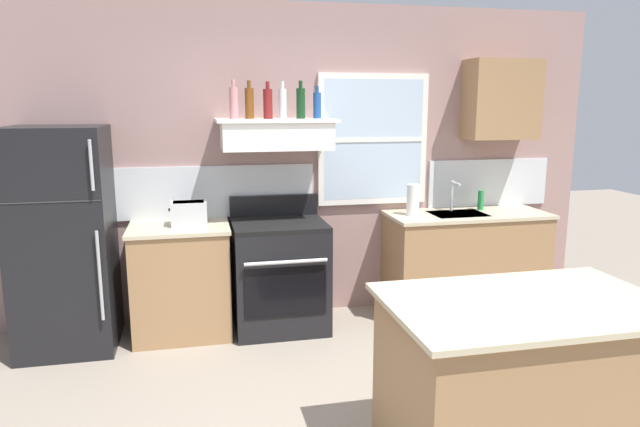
% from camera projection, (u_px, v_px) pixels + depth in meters
% --- Properties ---
extents(back_wall, '(5.40, 0.11, 2.70)m').
position_uv_depth(back_wall, '(304.00, 163.00, 5.00)').
color(back_wall, gray).
rests_on(back_wall, ground_plane).
extents(refrigerator, '(0.70, 0.72, 1.71)m').
position_uv_depth(refrigerator, '(64.00, 240.00, 4.31)').
color(refrigerator, black).
rests_on(refrigerator, ground_plane).
extents(counter_left_of_stove, '(0.79, 0.63, 0.91)m').
position_uv_depth(counter_left_of_stove, '(181.00, 280.00, 4.63)').
color(counter_left_of_stove, '#9E754C').
rests_on(counter_left_of_stove, ground_plane).
extents(toaster, '(0.30, 0.20, 0.19)m').
position_uv_depth(toaster, '(189.00, 213.00, 4.55)').
color(toaster, silver).
rests_on(toaster, counter_left_of_stove).
extents(stove_range, '(0.76, 0.69, 1.09)m').
position_uv_depth(stove_range, '(280.00, 274.00, 4.76)').
color(stove_range, black).
rests_on(stove_range, ground_plane).
extents(range_hood_shelf, '(0.96, 0.52, 0.24)m').
position_uv_depth(range_hood_shelf, '(276.00, 134.00, 4.63)').
color(range_hood_shelf, white).
extents(bottle_rose_pink, '(0.07, 0.07, 0.31)m').
position_uv_depth(bottle_rose_pink, '(234.00, 103.00, 4.49)').
color(bottle_rose_pink, '#C67F84').
rests_on(bottle_rose_pink, range_hood_shelf).
extents(bottle_amber_wine, '(0.07, 0.07, 0.30)m').
position_uv_depth(bottle_amber_wine, '(249.00, 103.00, 4.58)').
color(bottle_amber_wine, brown).
rests_on(bottle_amber_wine, range_hood_shelf).
extents(bottle_red_label_wine, '(0.07, 0.07, 0.29)m').
position_uv_depth(bottle_red_label_wine, '(268.00, 103.00, 4.54)').
color(bottle_red_label_wine, maroon).
rests_on(bottle_red_label_wine, range_hood_shelf).
extents(bottle_clear_tall, '(0.06, 0.06, 0.30)m').
position_uv_depth(bottle_clear_tall, '(283.00, 103.00, 4.60)').
color(bottle_clear_tall, silver).
rests_on(bottle_clear_tall, range_hood_shelf).
extents(bottle_dark_green_wine, '(0.07, 0.07, 0.30)m').
position_uv_depth(bottle_dark_green_wine, '(301.00, 103.00, 4.61)').
color(bottle_dark_green_wine, '#143819').
rests_on(bottle_dark_green_wine, range_hood_shelf).
extents(bottle_blue_liqueur, '(0.07, 0.07, 0.26)m').
position_uv_depth(bottle_blue_liqueur, '(317.00, 105.00, 4.68)').
color(bottle_blue_liqueur, '#1E478C').
rests_on(bottle_blue_liqueur, range_hood_shelf).
extents(counter_right_with_sink, '(1.43, 0.63, 0.91)m').
position_uv_depth(counter_right_with_sink, '(465.00, 262.00, 5.16)').
color(counter_right_with_sink, '#9E754C').
rests_on(counter_right_with_sink, ground_plane).
extents(sink_faucet, '(0.03, 0.17, 0.28)m').
position_uv_depth(sink_faucet, '(453.00, 192.00, 5.11)').
color(sink_faucet, silver).
rests_on(sink_faucet, counter_right_with_sink).
extents(paper_towel_roll, '(0.11, 0.11, 0.27)m').
position_uv_depth(paper_towel_roll, '(413.00, 200.00, 4.93)').
color(paper_towel_roll, white).
rests_on(paper_towel_roll, counter_right_with_sink).
extents(dish_soap_bottle, '(0.06, 0.06, 0.18)m').
position_uv_depth(dish_soap_bottle, '(481.00, 200.00, 5.19)').
color(dish_soap_bottle, '#268C3F').
rests_on(dish_soap_bottle, counter_right_with_sink).
extents(kitchen_island, '(1.40, 0.90, 0.91)m').
position_uv_depth(kitchen_island, '(521.00, 385.00, 2.91)').
color(kitchen_island, '#9E754C').
rests_on(kitchen_island, ground_plane).
extents(upper_cabinet_right, '(0.64, 0.32, 0.70)m').
position_uv_depth(upper_cabinet_right, '(501.00, 100.00, 5.09)').
color(upper_cabinet_right, '#9E754C').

